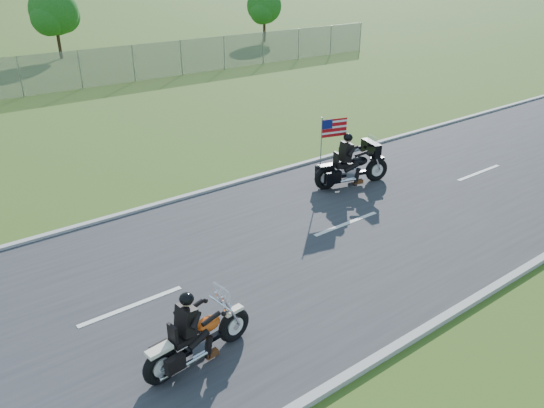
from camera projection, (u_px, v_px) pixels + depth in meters
ground at (217, 275)px, 11.75m from camera, size 420.00×420.00×0.00m
road at (217, 274)px, 11.74m from camera, size 120.00×8.00×0.04m
curb_north at (139, 210)px, 14.65m from camera, size 120.00×0.18×0.12m
curb_south at (345, 378)px, 8.81m from camera, size 120.00×0.18×0.12m
tree_fence_near at (55, 13)px, 35.47m from camera, size 3.52×3.28×4.75m
tree_fence_far at (264, 8)px, 42.92m from camera, size 3.08×2.87×4.20m
motorcycle_lead at (197, 339)px, 9.05m from camera, size 2.22×0.68×1.49m
motorcycle_follow at (352, 168)px, 16.11m from camera, size 2.48×1.12×2.11m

